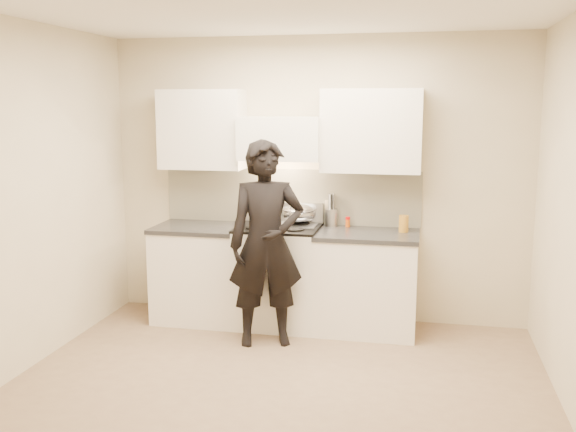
{
  "coord_description": "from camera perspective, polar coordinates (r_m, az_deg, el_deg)",
  "views": [
    {
      "loc": [
        1.0,
        -4.28,
        2.05
      ],
      "look_at": [
        -0.13,
        1.05,
        1.11
      ],
      "focal_mm": 40.0,
      "sensor_mm": 36.0,
      "label": 1
    }
  ],
  "objects": [
    {
      "name": "spice_jar",
      "position": [
        6.08,
        5.33,
        -0.51
      ],
      "size": [
        0.04,
        0.04,
        0.1
      ],
      "color": "#CC4F0B",
      "rests_on": "counter_right"
    },
    {
      "name": "stock_pot",
      "position": [
        5.87,
        -2.24,
        -0.15
      ],
      "size": [
        0.33,
        0.3,
        0.16
      ],
      "color": "#ABAAB3",
      "rests_on": "stove"
    },
    {
      "name": "wok",
      "position": [
        6.04,
        1.0,
        0.25
      ],
      "size": [
        0.34,
        0.41,
        0.27
      ],
      "color": "#ABAAB3",
      "rests_on": "stove"
    },
    {
      "name": "ground_plane",
      "position": [
        4.85,
        -1.12,
        -15.22
      ],
      "size": [
        4.0,
        4.0,
        0.0
      ],
      "primitive_type": "plane",
      "color": "#8A7053"
    },
    {
      "name": "counter_left",
      "position": [
        6.28,
        -7.84,
        -4.97
      ],
      "size": [
        0.82,
        0.67,
        0.92
      ],
      "color": "white",
      "rests_on": "ground"
    },
    {
      "name": "utensil_crock",
      "position": [
        6.1,
        3.88,
        -0.01
      ],
      "size": [
        0.12,
        0.12,
        0.31
      ],
      "color": "#B2B2B2",
      "rests_on": "counter_right"
    },
    {
      "name": "person",
      "position": [
        5.49,
        -1.94,
        -2.48
      ],
      "size": [
        0.75,
        0.62,
        1.77
      ],
      "primitive_type": "imported",
      "rotation": [
        0.0,
        0.0,
        0.34
      ],
      "color": "black",
      "rests_on": "ground"
    },
    {
      "name": "room_shell",
      "position": [
        4.79,
        -0.85,
        4.36
      ],
      "size": [
        4.04,
        3.54,
        2.7
      ],
      "color": "beige",
      "rests_on": "ground"
    },
    {
      "name": "oil_glass",
      "position": [
        5.9,
        10.25,
        -0.67
      ],
      "size": [
        0.09,
        0.09,
        0.15
      ],
      "color": "#AD7621",
      "rests_on": "counter_right"
    },
    {
      "name": "stove",
      "position": [
        6.06,
        -0.85,
        -5.28
      ],
      "size": [
        0.76,
        0.65,
        0.96
      ],
      "color": "white",
      "rests_on": "ground"
    },
    {
      "name": "counter_right",
      "position": [
        5.94,
        7.01,
        -5.8
      ],
      "size": [
        0.92,
        0.67,
        0.92
      ],
      "color": "white",
      "rests_on": "ground"
    }
  ]
}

